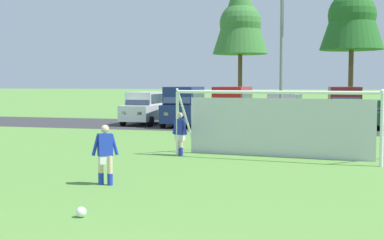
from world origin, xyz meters
The scene contains 15 objects.
ground_plane centered at (0.00, 15.00, 0.00)m, with size 400.00×400.00×0.00m, color #598C3D.
parking_lot_strip centered at (0.00, 27.26, 0.00)m, with size 52.00×8.40×0.01m, color #333335.
soccer_ball centered at (-2.43, 4.19, 0.11)m, with size 0.22×0.22×0.22m.
soccer_goal centered at (0.50, 13.91, 1.29)m, with size 7.56×2.63×2.57m.
player_striker_near centered at (-3.41, 7.48, 0.82)m, with size 0.67×0.48×1.64m.
player_midfield_center centered at (-3.13, 13.52, 0.82)m, with size 0.70×0.39×1.64m.
parked_car_slot_far_left centered at (-9.72, 27.15, 1.11)m, with size 2.17×4.62×2.16m.
parked_car_slot_left centered at (-6.78, 26.48, 1.34)m, with size 2.40×4.90×2.52m.
parked_car_slot_center_left centered at (-3.76, 27.16, 1.34)m, with size 2.24×4.82×2.52m.
parked_car_slot_center centered at (-0.58, 28.32, 1.11)m, with size 2.41×4.74×2.16m.
parked_car_slot_center_right centered at (3.08, 28.52, 1.34)m, with size 2.39×4.90×2.52m.
parked_car_slot_right centered at (5.03, 28.16, 0.88)m, with size 2.14×4.26×1.72m.
tree_left_edge centered at (-5.30, 38.26, 8.59)m, with size 4.68×4.68×12.49m.
tree_mid_left centered at (3.62, 35.66, 8.67)m, with size 4.72×4.72×12.60m.
street_lamp centered at (-0.10, 22.80, 4.11)m, with size 2.00×0.32×7.95m.
Camera 1 is at (2.60, -5.35, 2.77)m, focal length 48.58 mm.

